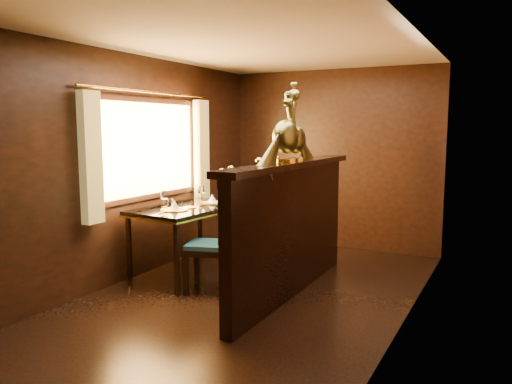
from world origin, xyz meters
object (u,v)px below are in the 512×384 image
chair_right (261,218)px  peacock_right (295,127)px  peacock_left (286,122)px  dining_table (189,213)px  chair_left (220,227)px

chair_right → peacock_right: peacock_right is taller
peacock_left → peacock_right: bearing=90.0°
dining_table → chair_left: bearing=-24.0°
chair_left → peacock_left: size_ratio=1.68×
chair_left → chair_right: (0.27, 0.41, 0.05)m
peacock_left → peacock_right: 0.23m
chair_right → peacock_left: size_ratio=1.80×
chair_right → chair_left: bearing=-121.8°
peacock_left → chair_right: bearing=143.7°
peacock_right → peacock_left: bearing=-90.0°
chair_right → dining_table: bearing=-174.6°
peacock_left → chair_left: bearing=-171.5°
chair_left → peacock_left: peacock_left is taller
chair_right → peacock_left: bearing=-35.2°
chair_left → chair_right: size_ratio=0.93×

